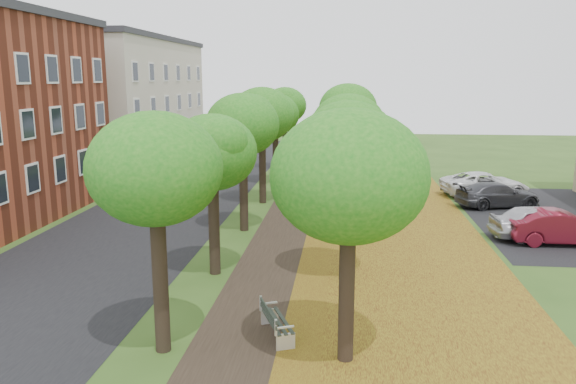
% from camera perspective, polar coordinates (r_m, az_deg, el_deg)
% --- Properties ---
extents(ground, '(120.00, 120.00, 0.00)m').
position_cam_1_polar(ground, '(15.31, -4.36, -16.10)').
color(ground, '#2D4C19').
rests_on(ground, ground).
extents(street_asphalt, '(8.00, 70.00, 0.01)m').
position_cam_1_polar(street_asphalt, '(30.87, -13.19, -2.05)').
color(street_asphalt, black).
rests_on(street_asphalt, ground).
extents(footpath, '(3.20, 70.00, 0.01)m').
position_cam_1_polar(footpath, '(29.32, 0.83, -2.45)').
color(footpath, black).
rests_on(footpath, ground).
extents(leaf_verge, '(7.50, 70.00, 0.01)m').
position_cam_1_polar(leaf_verge, '(29.32, 10.62, -2.65)').
color(leaf_verge, olive).
rests_on(leaf_verge, ground).
extents(parking_lot, '(9.00, 16.00, 0.01)m').
position_cam_1_polar(parking_lot, '(32.12, 25.77, -2.38)').
color(parking_lot, black).
rests_on(parking_lot, ground).
extents(tree_row_west, '(3.51, 33.51, 6.24)m').
position_cam_1_polar(tree_row_west, '(28.82, -3.54, 6.75)').
color(tree_row_west, black).
rests_on(tree_row_west, ground).
extents(tree_row_east, '(3.51, 33.51, 6.24)m').
position_cam_1_polar(tree_row_east, '(28.44, 6.11, 6.65)').
color(tree_row_east, black).
rests_on(tree_row_east, ground).
extents(building_cream, '(10.30, 20.30, 10.40)m').
position_cam_1_polar(building_cream, '(50.31, -17.13, 8.90)').
color(building_cream, beige).
rests_on(building_cream, ground).
extents(bench, '(1.18, 1.91, 0.87)m').
position_cam_1_polar(bench, '(16.00, -1.32, -12.99)').
color(bench, '#252E28').
rests_on(bench, ground).
extents(car_silver, '(4.70, 2.30, 1.54)m').
position_cam_1_polar(car_silver, '(27.40, 24.46, -2.86)').
color(car_silver, '#BAB9BE').
rests_on(car_silver, ground).
extents(car_red, '(4.49, 1.66, 1.47)m').
position_cam_1_polar(car_red, '(27.06, 26.03, -3.25)').
color(car_red, maroon).
rests_on(car_red, ground).
extents(car_grey, '(5.06, 3.20, 1.37)m').
position_cam_1_polar(car_grey, '(33.43, 20.50, -0.26)').
color(car_grey, '#39393E').
rests_on(car_grey, ground).
extents(car_white, '(5.62, 3.44, 1.45)m').
position_cam_1_polar(car_white, '(36.25, 19.35, 0.77)').
color(car_white, white).
rests_on(car_white, ground).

